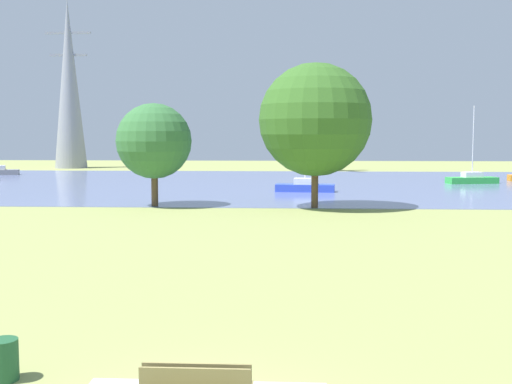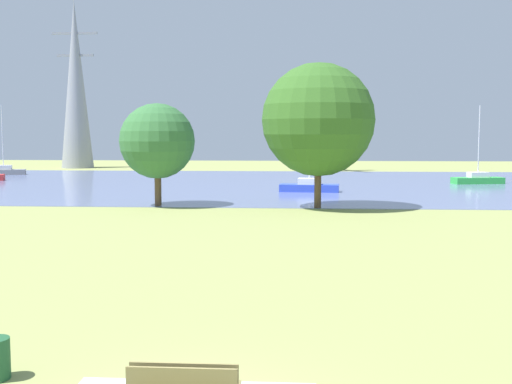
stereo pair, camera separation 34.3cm
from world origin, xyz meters
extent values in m
plane|color=#8C9351|center=(0.00, 22.00, 0.00)|extent=(160.00, 160.00, 0.00)
cube|color=olive|center=(0.00, 0.11, 0.77)|extent=(1.80, 0.05, 0.44)
cube|color=olive|center=(0.00, -0.11, 0.77)|extent=(1.80, 0.05, 0.44)
cylinder|color=#1E512D|center=(-3.95, 1.65, 0.40)|extent=(0.56, 0.56, 0.80)
cube|color=slate|center=(0.00, 50.00, 0.01)|extent=(140.00, 40.00, 0.02)
cube|color=blue|center=(2.74, 41.66, 0.32)|extent=(4.91, 1.92, 0.60)
cube|color=white|center=(2.74, 41.66, 0.87)|extent=(1.89, 1.26, 0.50)
cylinder|color=silver|center=(2.74, 41.66, 3.15)|extent=(0.10, 0.10, 5.07)
cube|color=green|center=(18.86, 51.11, 0.32)|extent=(5.01, 2.48, 0.60)
cube|color=white|center=(18.86, 51.11, 0.87)|extent=(1.99, 1.45, 0.50)
cylinder|color=silver|center=(18.86, 51.11, 4.01)|extent=(0.10, 0.10, 6.78)
cylinder|color=brown|center=(-7.35, 30.86, 1.27)|extent=(0.44, 0.44, 2.54)
sphere|color=#346B38|center=(-7.35, 30.86, 4.26)|extent=(4.91, 4.91, 4.91)
cylinder|color=brown|center=(3.09, 30.34, 1.56)|extent=(0.44, 0.44, 3.11)
sphere|color=#346223|center=(3.09, 30.34, 5.61)|extent=(7.15, 7.15, 7.15)
cone|color=gray|center=(-29.11, 76.79, 11.62)|extent=(4.40, 4.40, 23.24)
cube|color=gray|center=(-29.11, 76.79, 18.59)|extent=(6.40, 0.30, 0.30)
cube|color=gray|center=(-29.11, 76.79, 15.59)|extent=(5.20, 0.30, 0.30)
camera|label=1|loc=(1.50, -9.75, 4.70)|focal=44.16mm
camera|label=2|loc=(1.84, -9.73, 4.70)|focal=44.16mm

